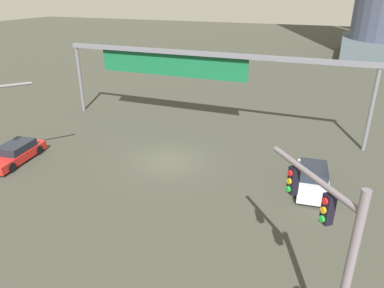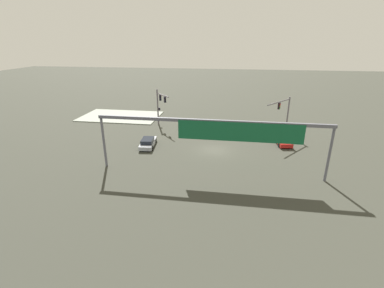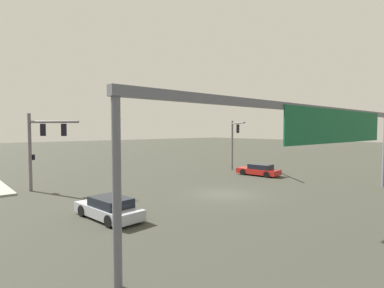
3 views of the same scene
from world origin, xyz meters
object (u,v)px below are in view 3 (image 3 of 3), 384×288
object	(u,v)px
traffic_signal_near_corner	(40,141)
traffic_signal_opposite_side	(235,136)
sedan_car_approaching	(259,170)
sedan_car_waiting_far	(109,208)

from	to	relation	value
traffic_signal_near_corner	traffic_signal_opposite_side	xyz separation A→B (m)	(-20.03, 2.64, 0.13)
sedan_car_approaching	sedan_car_waiting_far	distance (m)	19.21
traffic_signal_near_corner	sedan_car_waiting_far	distance (m)	10.82
traffic_signal_opposite_side	sedan_car_approaching	distance (m)	5.12
traffic_signal_near_corner	sedan_car_waiting_far	size ratio (longest dim) A/B	1.32
traffic_signal_opposite_side	sedan_car_approaching	world-z (taller)	traffic_signal_opposite_side
traffic_signal_opposite_side	traffic_signal_near_corner	bearing A→B (deg)	-60.06
traffic_signal_near_corner	sedan_car_waiting_far	xyz separation A→B (m)	(-0.86, 10.25, -3.38)
sedan_car_approaching	traffic_signal_near_corner	bearing A→B (deg)	64.08
traffic_signal_opposite_side	sedan_car_waiting_far	xyz separation A→B (m)	(19.17, 7.60, -3.51)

